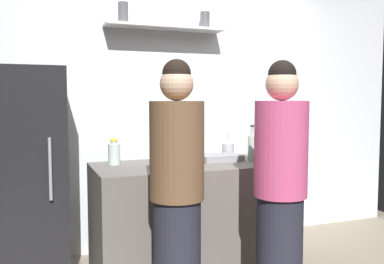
{
  "coord_description": "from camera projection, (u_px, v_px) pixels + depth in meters",
  "views": [
    {
      "loc": [
        -1.42,
        -2.59,
        1.4
      ],
      "look_at": [
        -0.23,
        0.49,
        1.14
      ],
      "focal_mm": 39.65,
      "sensor_mm": 36.0,
      "label": 1
    }
  ],
  "objects": [
    {
      "name": "wine_bottle_pale_glass",
      "position": [
        252.0,
        147.0,
        3.5
      ],
      "size": [
        0.07,
        0.07,
        0.3
      ],
      "color": "#B2BFB2",
      "rests_on": "counter"
    },
    {
      "name": "wine_bottle_amber_glass",
      "position": [
        259.0,
        149.0,
        3.22
      ],
      "size": [
        0.07,
        0.07,
        0.34
      ],
      "color": "#472814",
      "rests_on": "counter"
    },
    {
      "name": "person_pink_top",
      "position": [
        280.0,
        190.0,
        2.72
      ],
      "size": [
        0.34,
        0.34,
        1.64
      ],
      "rotation": [
        0.0,
        0.0,
        5.55
      ],
      "color": "#262633",
      "rests_on": "ground"
    },
    {
      "name": "utensil_holder",
      "position": [
        228.0,
        150.0,
        3.75
      ],
      "size": [
        0.11,
        0.11,
        0.22
      ],
      "color": "#B2B2B7",
      "rests_on": "counter"
    },
    {
      "name": "wine_bottle_green_glass",
      "position": [
        265.0,
        147.0,
        3.54
      ],
      "size": [
        0.07,
        0.07,
        0.29
      ],
      "color": "#19471E",
      "rests_on": "counter"
    },
    {
      "name": "refrigerator",
      "position": [
        27.0,
        175.0,
        3.24
      ],
      "size": [
        0.58,
        0.6,
        1.63
      ],
      "color": "black",
      "rests_on": "ground"
    },
    {
      "name": "water_bottle_plastic",
      "position": [
        114.0,
        153.0,
        3.28
      ],
      "size": [
        0.09,
        0.09,
        0.2
      ],
      "color": "silver",
      "rests_on": "counter"
    },
    {
      "name": "counter",
      "position": [
        192.0,
        219.0,
        3.37
      ],
      "size": [
        1.53,
        0.73,
        0.89
      ],
      "primitive_type": "cube",
      "color": "#66605B",
      "rests_on": "ground"
    },
    {
      "name": "back_wall_assembly",
      "position": [
        185.0,
        108.0,
        4.09
      ],
      "size": [
        4.8,
        0.32,
        2.6
      ],
      "color": "white",
      "rests_on": "ground"
    },
    {
      "name": "baking_pan",
      "position": [
        220.0,
        158.0,
        3.5
      ],
      "size": [
        0.34,
        0.24,
        0.05
      ],
      "primitive_type": "cube",
      "color": "gray",
      "rests_on": "counter"
    },
    {
      "name": "person_brown_jacket",
      "position": [
        177.0,
        193.0,
        2.64
      ],
      "size": [
        0.34,
        0.34,
        1.64
      ],
      "rotation": [
        0.0,
        0.0,
        4.8
      ],
      "color": "#262633",
      "rests_on": "ground"
    }
  ]
}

